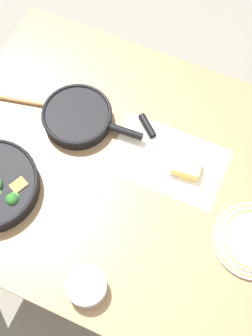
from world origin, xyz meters
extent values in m
plane|color=slate|center=(0.00, 0.00, 0.00)|extent=(14.00, 14.00, 0.00)
cube|color=olive|center=(0.00, 0.00, 0.72)|extent=(1.18, 0.94, 0.03)
cylinder|color=#BCBCC1|center=(0.53, -0.41, 0.35)|extent=(0.05, 0.05, 0.70)
cylinder|color=#357027|center=(0.26, 0.23, 0.75)|extent=(0.01, 0.01, 0.02)
sphere|color=#428438|center=(0.26, 0.23, 0.77)|extent=(0.03, 0.03, 0.03)
cylinder|color=#357027|center=(0.31, 0.23, 0.75)|extent=(0.01, 0.01, 0.02)
cylinder|color=#205218|center=(0.26, 0.24, 0.75)|extent=(0.01, 0.01, 0.02)
sphere|color=#286023|center=(0.26, 0.24, 0.78)|extent=(0.04, 0.04, 0.04)
cube|color=#9E703D|center=(0.26, 0.19, 0.76)|extent=(0.05, 0.06, 0.04)
cube|color=olive|center=(0.30, 0.14, 0.75)|extent=(0.03, 0.03, 0.03)
cylinder|color=black|center=(0.22, -0.10, 0.75)|extent=(0.22, 0.22, 0.04)
torus|color=black|center=(0.22, -0.10, 0.77)|extent=(0.23, 0.23, 0.01)
cylinder|color=black|center=(0.05, -0.11, 0.76)|extent=(0.11, 0.03, 0.02)
cylinder|color=#DBC156|center=(0.22, -0.10, 0.75)|extent=(0.18, 0.18, 0.02)
cylinder|color=#996B42|center=(0.42, -0.09, 0.74)|extent=(0.35, 0.09, 0.02)
ellipsoid|color=#996B42|center=(0.22, -0.13, 0.74)|extent=(0.07, 0.05, 0.02)
cube|color=beige|center=(-0.11, -0.09, 0.73)|extent=(0.36, 0.23, 0.00)
cube|color=silver|center=(-0.09, -0.09, 0.73)|extent=(0.13, 0.12, 0.01)
cylinder|color=black|center=(0.00, -0.17, 0.74)|extent=(0.08, 0.07, 0.02)
cube|color=#EACC66|center=(-0.17, -0.08, 0.75)|extent=(0.09, 0.07, 0.04)
cylinder|color=#B7B7BC|center=(-0.05, 0.37, 0.76)|extent=(0.11, 0.11, 0.05)
camera|label=1|loc=(-0.24, 0.55, 2.05)|focal=50.00mm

